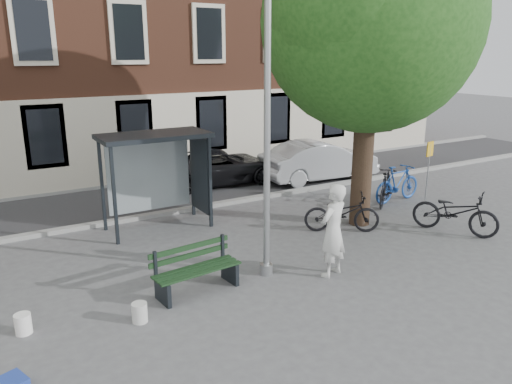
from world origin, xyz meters
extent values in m
plane|color=#4C4C4F|center=(0.00, 0.00, 0.00)|extent=(90.00, 90.00, 0.00)
cube|color=#28282B|center=(0.00, 7.00, 0.01)|extent=(40.00, 4.00, 0.01)
cube|color=gray|center=(0.00, 5.00, 0.06)|extent=(40.00, 0.25, 0.12)
cube|color=gray|center=(0.00, 9.00, 0.06)|extent=(40.00, 0.25, 0.12)
cylinder|color=#9EA0A3|center=(0.00, 0.00, 3.00)|extent=(0.14, 0.14, 6.00)
cylinder|color=#9EA0A3|center=(0.00, 0.00, 0.12)|extent=(0.28, 0.28, 0.24)
cylinder|color=black|center=(4.00, 1.50, 1.70)|extent=(0.56, 0.56, 3.40)
sphere|color=#1C4815|center=(4.00, 1.50, 5.40)|extent=(5.60, 5.60, 5.60)
sphere|color=#1C4815|center=(4.90, 1.90, 5.90)|extent=(3.92, 3.92, 3.92)
sphere|color=#1C4815|center=(3.20, 1.20, 5.70)|extent=(4.20, 4.20, 4.20)
cube|color=#1E2328|center=(-2.30, 3.40, 1.25)|extent=(0.08, 0.08, 2.50)
cube|color=#1E2328|center=(0.30, 3.40, 1.25)|extent=(0.08, 0.08, 2.50)
cube|color=#1E2328|center=(-2.30, 4.60, 1.25)|extent=(0.08, 0.08, 2.50)
cube|color=#1E2328|center=(0.30, 4.60, 1.25)|extent=(0.08, 0.08, 2.50)
cube|color=#1E2328|center=(-1.00, 4.00, 2.56)|extent=(2.85, 1.45, 0.12)
cube|color=#8C999E|center=(-1.00, 4.60, 1.38)|extent=(2.34, 0.04, 2.00)
cube|color=#1E2328|center=(0.30, 4.00, 1.38)|extent=(0.12, 1.14, 2.12)
cube|color=#D84C19|center=(0.37, 4.00, 1.38)|extent=(0.02, 0.90, 1.62)
imported|color=silver|center=(1.20, -0.74, 1.02)|extent=(0.86, 0.70, 2.04)
cube|color=#1E2328|center=(-2.40, -0.10, 0.23)|extent=(0.14, 0.57, 0.46)
cube|color=#1E2328|center=(-0.86, 0.07, 0.23)|extent=(0.14, 0.57, 0.46)
cube|color=black|center=(-1.61, -0.20, 0.49)|extent=(1.81, 0.32, 0.04)
cube|color=black|center=(-1.63, -0.01, 0.49)|extent=(1.81, 0.32, 0.04)
cube|color=black|center=(-1.65, 0.17, 0.49)|extent=(1.81, 0.32, 0.04)
cube|color=black|center=(-1.66, 0.27, 0.69)|extent=(1.80, 0.24, 0.10)
cube|color=black|center=(-1.66, 0.27, 0.88)|extent=(1.80, 0.24, 0.10)
imported|color=black|center=(3.15, 1.25, 0.52)|extent=(2.06, 1.66, 1.05)
imported|color=#1C459A|center=(6.50, 2.52, 0.60)|extent=(2.02, 0.70, 1.19)
imported|color=black|center=(5.68, -0.34, 0.58)|extent=(1.67, 2.33, 1.16)
imported|color=black|center=(5.93, 2.46, 0.55)|extent=(1.79, 1.51, 1.11)
imported|color=black|center=(2.57, 7.50, 0.63)|extent=(4.66, 2.38, 1.26)
imported|color=#A7A9AF|center=(6.06, 6.03, 0.74)|extent=(4.59, 1.86, 1.48)
cylinder|color=silver|center=(-3.00, -0.54, 0.18)|extent=(0.32, 0.32, 0.36)
cylinder|color=white|center=(-4.85, 0.10, 0.18)|extent=(0.33, 0.33, 0.36)
cylinder|color=#9EA0A3|center=(7.00, 1.78, 0.98)|extent=(0.04, 0.04, 1.96)
cube|color=gold|center=(7.00, 1.78, 1.80)|extent=(0.35, 0.10, 0.46)
camera|label=1|loc=(-5.26, -8.49, 4.69)|focal=35.00mm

